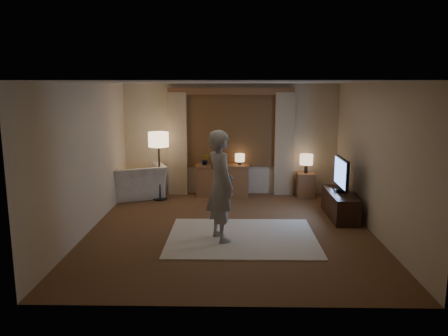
{
  "coord_description": "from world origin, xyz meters",
  "views": [
    {
      "loc": [
        0.03,
        -7.46,
        2.54
      ],
      "look_at": [
        -0.12,
        0.6,
        1.02
      ],
      "focal_mm": 35.0,
      "sensor_mm": 36.0,
      "label": 1
    }
  ],
  "objects_px": {
    "sideboard": "(223,181)",
    "side_table": "(305,185)",
    "tv_stand": "(340,205)",
    "person": "(221,186)",
    "armchair": "(137,181)"
  },
  "relations": [
    {
      "from": "tv_stand",
      "to": "person",
      "type": "bearing_deg",
      "value": -149.63
    },
    {
      "from": "side_table",
      "to": "person",
      "type": "xyz_separation_m",
      "value": [
        -1.89,
        -2.95,
        0.66
      ]
    },
    {
      "from": "armchair",
      "to": "tv_stand",
      "type": "bearing_deg",
      "value": 137.7
    },
    {
      "from": "sideboard",
      "to": "tv_stand",
      "type": "distance_m",
      "value": 2.87
    },
    {
      "from": "tv_stand",
      "to": "person",
      "type": "distance_m",
      "value": 2.76
    },
    {
      "from": "armchair",
      "to": "tv_stand",
      "type": "distance_m",
      "value": 4.55
    },
    {
      "from": "armchair",
      "to": "person",
      "type": "distance_m",
      "value": 3.5
    },
    {
      "from": "sideboard",
      "to": "armchair",
      "type": "relative_size",
      "value": 1.01
    },
    {
      "from": "sideboard",
      "to": "side_table",
      "type": "relative_size",
      "value": 2.14
    },
    {
      "from": "sideboard",
      "to": "side_table",
      "type": "distance_m",
      "value": 1.93
    },
    {
      "from": "armchair",
      "to": "tv_stand",
      "type": "xyz_separation_m",
      "value": [
        4.3,
        -1.47,
        -0.14
      ]
    },
    {
      "from": "sideboard",
      "to": "person",
      "type": "distance_m",
      "value": 3.06
    },
    {
      "from": "armchair",
      "to": "person",
      "type": "bearing_deg",
      "value": 101.84
    },
    {
      "from": "person",
      "to": "armchair",
      "type": "bearing_deg",
      "value": 10.53
    },
    {
      "from": "armchair",
      "to": "side_table",
      "type": "height_order",
      "value": "armchair"
    }
  ]
}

